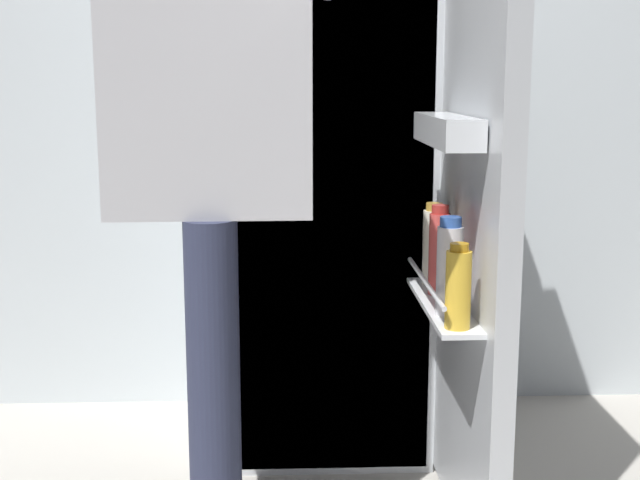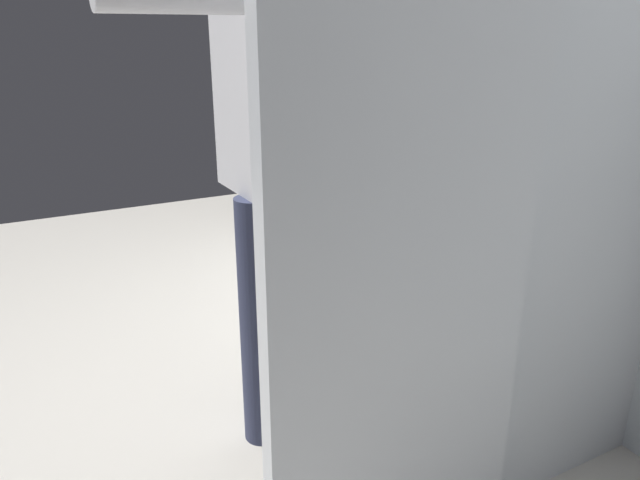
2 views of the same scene
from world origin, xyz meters
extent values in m
plane|color=#B7B2A8|center=(0.00, 0.00, 0.00)|extent=(6.61, 6.61, 0.00)
cube|color=silver|center=(0.00, 0.91, 1.31)|extent=(4.40, 0.10, 2.63)
cube|color=silver|center=(0.00, 0.56, 0.86)|extent=(0.70, 0.61, 1.71)
cube|color=white|center=(0.00, 0.25, 0.86)|extent=(0.66, 0.01, 1.67)
cube|color=white|center=(0.00, 0.30, 0.96)|extent=(0.62, 0.09, 0.01)
cube|color=silver|center=(0.38, -0.09, 0.86)|extent=(0.05, 0.67, 1.66)
cube|color=white|center=(0.30, -0.09, 0.61)|extent=(0.10, 0.54, 0.01)
cylinder|color=silver|center=(0.26, -0.09, 0.67)|extent=(0.01, 0.52, 0.01)
cube|color=white|center=(0.30, -0.09, 1.04)|extent=(0.09, 0.46, 0.07)
cylinder|color=#EDE5CC|center=(0.31, 0.11, 0.72)|extent=(0.06, 0.06, 0.20)
cylinder|color=#B78933|center=(0.31, 0.11, 0.83)|extent=(0.04, 0.04, 0.02)
cylinder|color=#DB4C47|center=(0.31, 0.00, 0.72)|extent=(0.05, 0.05, 0.21)
cylinder|color=#B22D28|center=(0.31, 0.00, 0.84)|extent=(0.04, 0.04, 0.02)
cylinder|color=white|center=(0.30, -0.19, 0.72)|extent=(0.06, 0.06, 0.21)
cylinder|color=#335BB2|center=(0.30, -0.19, 0.84)|extent=(0.05, 0.05, 0.02)
cylinder|color=gold|center=(0.29, -0.31, 0.70)|extent=(0.06, 0.06, 0.17)
cylinder|color=#BC8419|center=(0.29, -0.31, 0.80)|extent=(0.04, 0.04, 0.02)
cylinder|color=gold|center=(0.09, 0.30, 1.01)|extent=(0.09, 0.09, 0.09)
cylinder|color=#2D334C|center=(-0.27, -0.01, 0.42)|extent=(0.12, 0.12, 0.84)
cylinder|color=#2D334C|center=(-0.26, -0.19, 0.42)|extent=(0.12, 0.12, 0.84)
cube|color=silver|center=(-0.26, -0.10, 1.14)|extent=(0.48, 0.23, 0.60)
cylinder|color=silver|center=(-0.27, 0.14, 1.12)|extent=(0.08, 0.08, 0.56)
camera|label=1|loc=(-0.08, -2.12, 1.16)|focal=48.04mm
camera|label=2|loc=(1.31, -0.79, 1.31)|focal=33.00mm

